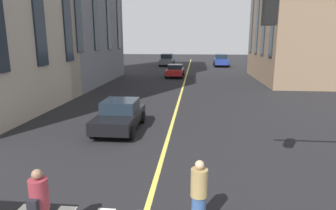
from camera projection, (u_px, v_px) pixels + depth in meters
lane_centre_line at (180, 95)px, 22.14m from camera, size 80.00×0.16×0.01m
car_black_near at (120, 115)px, 13.63m from camera, size 3.90×1.89×1.40m
car_red_parked_b at (175, 70)px, 32.85m from camera, size 4.40×1.95×1.37m
car_blue_trailing at (221, 60)px, 45.17m from camera, size 4.70×2.14×1.88m
car_grey_far at (167, 60)px, 46.16m from camera, size 4.70×2.14×1.88m
pedestrian_near at (40, 207)px, 6.00m from camera, size 0.50×0.38×1.64m
pedestrian_companion at (199, 194)px, 6.53m from camera, size 0.38×0.38×1.60m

